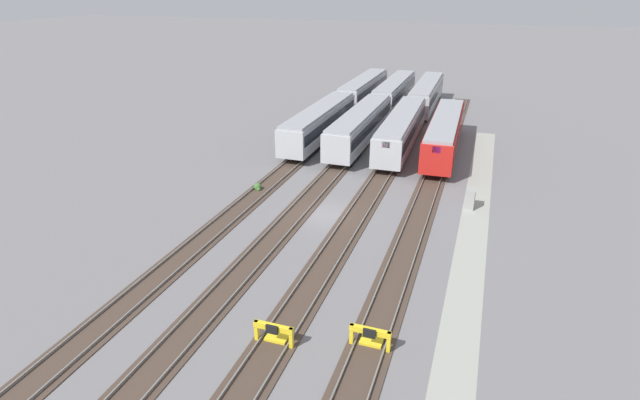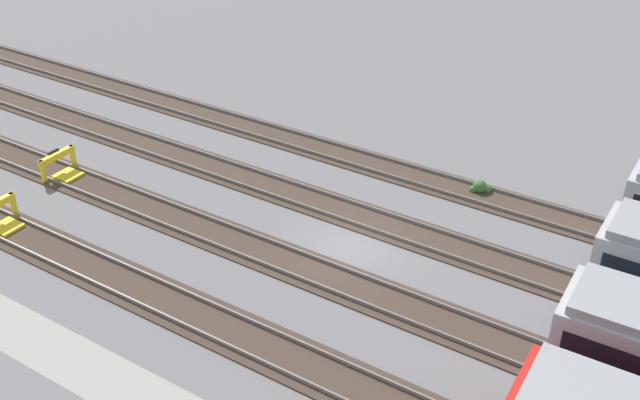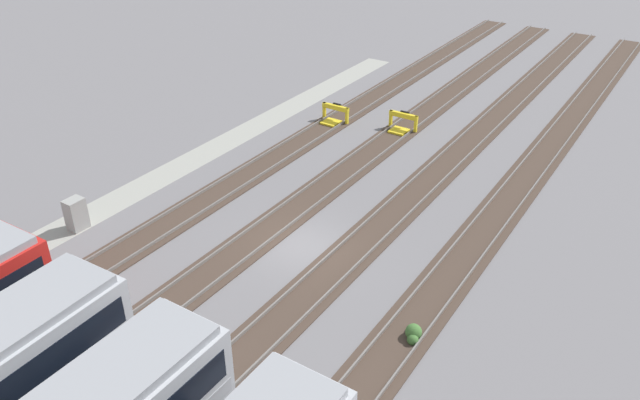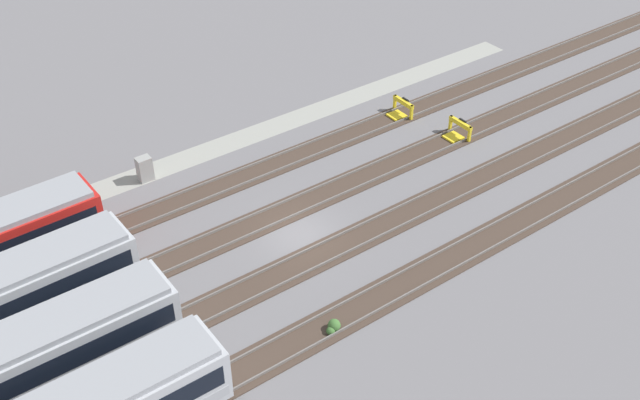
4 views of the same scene
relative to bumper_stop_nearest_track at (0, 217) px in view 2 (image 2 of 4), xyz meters
The scene contains 8 objects.
ground_plane 14.82m from the bumper_stop_nearest_track, 26.59° to the left, with size 400.00×400.00×0.00m, color slate.
rail_track_nearest 13.25m from the bumper_stop_nearest_track, ahead, with size 90.00×2.23×0.21m.
rail_track_near_inner 13.97m from the bumper_stop_nearest_track, 18.46° to the left, with size 90.00×2.24×0.21m.
rail_track_middle 15.92m from the bumper_stop_nearest_track, 33.72° to the left, with size 90.00×2.24×0.21m.
rail_track_far_inner 18.74m from the bumper_stop_nearest_track, 45.03° to the left, with size 90.00×2.23×0.21m.
bumper_stop_nearest_track is the anchor object (origin of this frame).
bumper_stop_near_inner_track 4.58m from the bumper_stop_nearest_track, 105.42° to the left, with size 1.34×2.00×1.22m.
weed_clump 21.07m from the bumper_stop_nearest_track, 40.28° to the left, with size 0.92×0.70×0.64m.
Camera 2 is at (12.34, -21.74, 17.70)m, focal length 42.00 mm.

